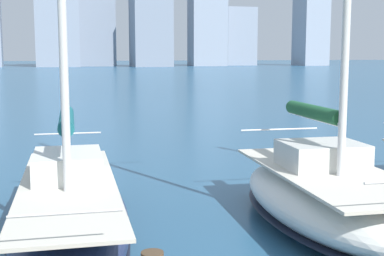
{
  "coord_description": "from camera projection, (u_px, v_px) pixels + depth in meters",
  "views": [
    {
      "loc": [
        2.68,
        4.58,
        3.73
      ],
      "look_at": [
        -0.31,
        -6.02,
        2.2
      ],
      "focal_mm": 50.0,
      "sensor_mm": 36.0,
      "label": 1
    }
  ],
  "objects": [
    {
      "name": "sailboat_teal",
      "position": [
        69.0,
        206.0,
        10.88
      ],
      "size": [
        2.75,
        8.27,
        9.54
      ],
      "color": "navy",
      "rests_on": "ground"
    },
    {
      "name": "sailboat_forest",
      "position": [
        328.0,
        193.0,
        11.52
      ],
      "size": [
        3.28,
        6.73,
        13.16
      ],
      "color": "white",
      "rests_on": "ground"
    },
    {
      "name": "city_skyline",
      "position": [
        33.0,
        14.0,
        156.33
      ],
      "size": [
        172.57,
        23.56,
        41.61
      ],
      "color": "#939DAC",
      "rests_on": "ground"
    }
  ]
}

